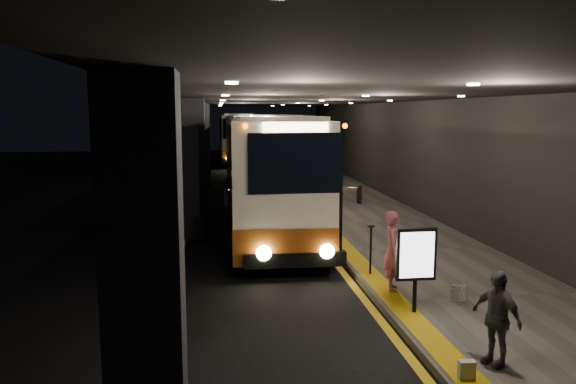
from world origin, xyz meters
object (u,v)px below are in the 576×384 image
coach_second (251,154)px  info_sign (416,256)px  passenger_boarding (393,251)px  bag_polka (458,293)px  coach_third (236,139)px  bag_plain (467,370)px  passenger_waiting_grey (496,317)px  coach_main (271,177)px  stanchion_post (371,250)px

coach_second → info_sign: (1.95, -19.81, -0.49)m
passenger_boarding → bag_polka: 1.58m
coach_third → bag_plain: (2.04, -37.91, -1.51)m
coach_second → passenger_boarding: (1.95, -18.42, -0.73)m
passenger_waiting_grey → bag_polka: (0.68, 2.83, -0.58)m
info_sign → bag_polka: bearing=24.8°
coach_main → bag_plain: bearing=-79.2°
coach_second → passenger_waiting_grey: (2.40, -22.10, -0.86)m
info_sign → bag_plain: bearing=-95.0°
coach_second → coach_third: size_ratio=0.97×
coach_second → stanchion_post: (1.80, -17.20, -1.02)m
passenger_waiting_grey → bag_plain: bearing=-78.8°
passenger_waiting_grey → stanchion_post: 4.95m
passenger_waiting_grey → coach_third: bearing=160.7°
bag_polka → info_sign: bearing=-154.3°
passenger_waiting_grey → bag_plain: (-0.65, -0.45, -0.60)m
coach_second → bag_plain: size_ratio=40.70×
coach_main → bag_polka: size_ratio=37.42×
coach_main → coach_third: size_ratio=1.02×
bag_plain → info_sign: 2.91m
coach_main → coach_second: (-0.00, 11.23, -0.05)m
coach_second → info_sign: 19.92m
coach_third → passenger_boarding: 33.86m
coach_third → stanchion_post: size_ratio=10.24×
bag_polka → bag_plain: size_ratio=1.14×
coach_main → bag_plain: size_ratio=42.49×
coach_main → coach_second: 11.23m
bag_polka → bag_plain: bearing=-112.0°
passenger_waiting_grey → stanchion_post: passenger_waiting_grey is taller
passenger_waiting_grey → bag_polka: passenger_waiting_grey is taller
passenger_boarding → bag_plain: passenger_boarding is taller
bag_polka → bag_plain: 3.53m
coach_main → info_sign: coach_main is taller
passenger_boarding → stanchion_post: passenger_boarding is taller
passenger_boarding → passenger_waiting_grey: bearing=-160.7°
coach_third → bag_polka: coach_third is taller
coach_main → info_sign: 8.82m
bag_polka → bag_plain: bag_polka is taller
coach_main → coach_third: 26.59m
coach_second → bag_plain: bearing=-85.6°
coach_second → passenger_waiting_grey: coach_second is taller
bag_plain → stanchion_post: 5.37m
info_sign → coach_third: bearing=92.8°
passenger_boarding → passenger_waiting_grey: passenger_boarding is taller
info_sign → stanchion_post: size_ratio=1.42×
passenger_waiting_grey → bag_polka: bearing=143.2°
passenger_boarding → info_sign: bearing=-167.6°
coach_second → passenger_boarding: 18.53m
bag_plain → coach_main: bearing=98.8°
coach_third → info_sign: coach_third is taller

